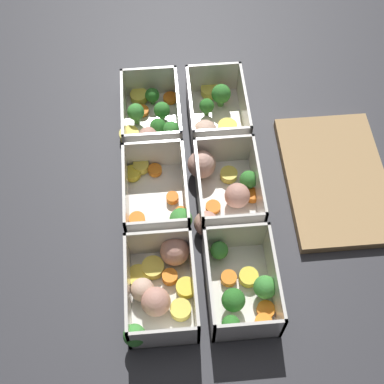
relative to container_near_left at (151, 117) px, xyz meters
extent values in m
plane|color=#38383D|center=(0.17, 0.06, -0.03)|extent=(4.00, 4.00, 0.00)
cube|color=silver|center=(0.00, 0.00, -0.02)|extent=(0.16, 0.11, 0.00)
cube|color=silver|center=(0.00, -0.05, 0.01)|extent=(0.16, 0.01, 0.07)
cube|color=silver|center=(0.00, 0.05, 0.01)|extent=(0.16, 0.01, 0.07)
cube|color=silver|center=(-0.08, 0.00, 0.01)|extent=(0.01, 0.11, 0.07)
cube|color=silver|center=(0.08, 0.00, 0.01)|extent=(0.01, 0.11, 0.07)
cylinder|color=#407A37|center=(-0.06, 0.00, -0.02)|extent=(0.01, 0.01, 0.01)
sphere|color=#2D7228|center=(-0.06, 0.00, 0.00)|extent=(0.03, 0.03, 0.03)
cylinder|color=orange|center=(-0.03, -0.02, -0.02)|extent=(0.03, 0.03, 0.01)
sphere|color=tan|center=(0.04, -0.01, 0.00)|extent=(0.05, 0.05, 0.04)
cylinder|color=#407A37|center=(0.02, 0.01, -0.02)|extent=(0.01, 0.01, 0.01)
sphere|color=#2D7228|center=(0.02, 0.01, 0.00)|extent=(0.03, 0.03, 0.03)
cylinder|color=#49883F|center=(0.04, 0.04, -0.01)|extent=(0.01, 0.01, 0.02)
sphere|color=#388433|center=(0.04, 0.04, 0.01)|extent=(0.03, 0.03, 0.03)
cylinder|color=#DBC647|center=(0.03, -0.04, -0.01)|extent=(0.05, 0.05, 0.02)
cylinder|color=#49883F|center=(-0.02, 0.02, -0.02)|extent=(0.01, 0.01, 0.01)
sphere|color=#388433|center=(-0.02, 0.02, 0.00)|extent=(0.03, 0.03, 0.03)
cylinder|color=#DBC647|center=(-0.07, -0.02, -0.01)|extent=(0.05, 0.05, 0.02)
cylinder|color=orange|center=(-0.06, 0.04, -0.02)|extent=(0.03, 0.03, 0.01)
cylinder|color=#519448|center=(-0.01, -0.03, -0.01)|extent=(0.01, 0.01, 0.02)
sphere|color=#42933D|center=(-0.01, -0.03, 0.01)|extent=(0.03, 0.03, 0.03)
cube|color=silver|center=(0.17, 0.00, -0.02)|extent=(0.16, 0.11, 0.00)
cube|color=silver|center=(0.17, -0.05, 0.01)|extent=(0.16, 0.01, 0.07)
cube|color=silver|center=(0.17, 0.05, 0.01)|extent=(0.16, 0.01, 0.07)
cube|color=silver|center=(0.10, 0.00, 0.01)|extent=(0.01, 0.11, 0.07)
cube|color=silver|center=(0.25, 0.00, 0.01)|extent=(0.01, 0.11, 0.07)
cylinder|color=#519448|center=(0.23, 0.04, -0.01)|extent=(0.01, 0.01, 0.02)
sphere|color=#42933D|center=(0.23, 0.04, 0.01)|extent=(0.04, 0.04, 0.04)
cylinder|color=orange|center=(0.11, 0.00, -0.02)|extent=(0.03, 0.03, 0.01)
cylinder|color=#DBC647|center=(0.10, -0.02, -0.01)|extent=(0.04, 0.04, 0.02)
cylinder|color=orange|center=(0.17, 0.03, -0.02)|extent=(0.03, 0.03, 0.01)
cylinder|color=yellow|center=(0.12, -0.04, -0.02)|extent=(0.04, 0.04, 0.01)
cylinder|color=orange|center=(0.21, 0.04, -0.01)|extent=(0.02, 0.02, 0.02)
cylinder|color=orange|center=(0.21, -0.03, -0.02)|extent=(0.04, 0.04, 0.01)
cube|color=silver|center=(0.35, 0.00, -0.02)|extent=(0.16, 0.11, 0.00)
cube|color=silver|center=(0.35, -0.05, 0.01)|extent=(0.16, 0.01, 0.07)
cube|color=silver|center=(0.35, 0.05, 0.01)|extent=(0.16, 0.01, 0.07)
cube|color=silver|center=(0.27, 0.00, 0.01)|extent=(0.01, 0.11, 0.07)
cube|color=silver|center=(0.43, 0.00, 0.01)|extent=(0.01, 0.11, 0.07)
cylinder|color=#DBC647|center=(0.38, 0.03, -0.01)|extent=(0.04, 0.04, 0.02)
sphere|color=tan|center=(0.37, -0.01, 0.00)|extent=(0.05, 0.05, 0.05)
cylinder|color=orange|center=(0.33, 0.02, -0.01)|extent=(0.03, 0.03, 0.02)
cylinder|color=#DBC647|center=(0.32, -0.04, -0.02)|extent=(0.05, 0.05, 0.01)
sphere|color=beige|center=(0.35, -0.03, 0.00)|extent=(0.04, 0.04, 0.04)
cylinder|color=#519448|center=(0.42, -0.04, -0.01)|extent=(0.01, 0.01, 0.02)
sphere|color=#42933D|center=(0.42, -0.04, 0.01)|extent=(0.03, 0.03, 0.03)
sphere|color=tan|center=(0.29, 0.03, 0.00)|extent=(0.07, 0.07, 0.05)
cylinder|color=#DBC647|center=(0.31, -0.01, -0.01)|extent=(0.05, 0.05, 0.02)
cylinder|color=yellow|center=(0.35, 0.04, -0.01)|extent=(0.04, 0.04, 0.02)
cube|color=silver|center=(0.00, 0.13, -0.02)|extent=(0.16, 0.11, 0.00)
cube|color=silver|center=(0.00, 0.08, 0.01)|extent=(0.16, 0.01, 0.07)
cube|color=silver|center=(0.00, 0.18, 0.01)|extent=(0.16, 0.01, 0.07)
cube|color=silver|center=(-0.08, 0.13, 0.01)|extent=(0.01, 0.11, 0.07)
cube|color=silver|center=(0.08, 0.13, 0.01)|extent=(0.01, 0.11, 0.07)
cylinder|color=yellow|center=(0.03, 0.15, -0.01)|extent=(0.05, 0.05, 0.02)
cylinder|color=orange|center=(-0.07, 0.15, -0.02)|extent=(0.04, 0.04, 0.01)
cylinder|color=#407A37|center=(-0.02, 0.11, -0.02)|extent=(0.01, 0.01, 0.01)
sphere|color=#2D7228|center=(-0.02, 0.11, 0.00)|extent=(0.03, 0.03, 0.03)
cylinder|color=#49883F|center=(-0.04, 0.14, -0.01)|extent=(0.01, 0.01, 0.02)
sphere|color=#388433|center=(-0.04, 0.14, 0.01)|extent=(0.04, 0.04, 0.04)
sphere|color=beige|center=(0.05, 0.10, 0.00)|extent=(0.06, 0.06, 0.05)
cylinder|color=#DBC647|center=(-0.07, 0.12, -0.01)|extent=(0.05, 0.05, 0.02)
cube|color=silver|center=(0.17, 0.13, -0.02)|extent=(0.16, 0.11, 0.00)
cube|color=silver|center=(0.17, 0.08, 0.01)|extent=(0.16, 0.01, 0.07)
cube|color=silver|center=(0.17, 0.18, 0.01)|extent=(0.16, 0.01, 0.07)
cube|color=silver|center=(0.10, 0.13, 0.01)|extent=(0.01, 0.11, 0.07)
cube|color=silver|center=(0.25, 0.13, 0.01)|extent=(0.01, 0.11, 0.07)
sphere|color=tan|center=(0.19, 0.14, 0.00)|extent=(0.05, 0.05, 0.05)
sphere|color=tan|center=(0.24, 0.08, 0.00)|extent=(0.05, 0.05, 0.04)
sphere|color=#D19E8C|center=(0.12, 0.09, 0.00)|extent=(0.06, 0.06, 0.05)
cylinder|color=#DBC647|center=(0.13, 0.14, -0.01)|extent=(0.04, 0.04, 0.01)
cylinder|color=orange|center=(0.18, 0.17, -0.01)|extent=(0.04, 0.04, 0.01)
cylinder|color=#49883F|center=(0.16, 0.17, -0.02)|extent=(0.01, 0.01, 0.01)
sphere|color=#388433|center=(0.16, 0.17, 0.00)|extent=(0.03, 0.03, 0.03)
cylinder|color=orange|center=(0.20, 0.10, -0.02)|extent=(0.03, 0.03, 0.01)
cube|color=silver|center=(0.35, 0.13, -0.02)|extent=(0.16, 0.11, 0.00)
cube|color=silver|center=(0.35, 0.08, 0.01)|extent=(0.16, 0.01, 0.07)
cube|color=silver|center=(0.35, 0.18, 0.01)|extent=(0.16, 0.01, 0.07)
cube|color=silver|center=(0.27, 0.13, 0.01)|extent=(0.01, 0.11, 0.07)
cube|color=silver|center=(0.43, 0.13, 0.01)|extent=(0.01, 0.11, 0.07)
cylinder|color=#519448|center=(0.29, 0.10, -0.02)|extent=(0.01, 0.01, 0.01)
sphere|color=#42933D|center=(0.29, 0.10, 0.00)|extent=(0.03, 0.03, 0.03)
cylinder|color=#407A37|center=(0.38, 0.11, -0.01)|extent=(0.01, 0.01, 0.01)
sphere|color=#2D7228|center=(0.38, 0.11, 0.01)|extent=(0.04, 0.04, 0.04)
cylinder|color=#407A37|center=(0.42, 0.10, -0.01)|extent=(0.01, 0.01, 0.02)
sphere|color=#2D7228|center=(0.42, 0.10, 0.01)|extent=(0.03, 0.03, 0.03)
cylinder|color=yellow|center=(0.34, 0.14, -0.01)|extent=(0.04, 0.04, 0.02)
cylinder|color=orange|center=(0.39, 0.16, -0.02)|extent=(0.04, 0.04, 0.01)
cylinder|color=#519448|center=(0.36, 0.16, -0.02)|extent=(0.01, 0.01, 0.01)
sphere|color=#42933D|center=(0.36, 0.16, 0.01)|extent=(0.04, 0.04, 0.04)
cylinder|color=orange|center=(0.34, 0.11, -0.02)|extent=(0.04, 0.04, 0.01)
cylinder|color=orange|center=(0.41, 0.16, -0.02)|extent=(0.03, 0.03, 0.01)
cube|color=tan|center=(0.16, 0.33, -0.02)|extent=(0.28, 0.18, 0.02)
camera|label=1|loc=(0.66, 0.02, 0.80)|focal=50.00mm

